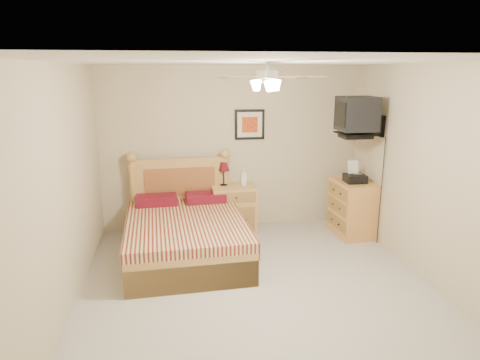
# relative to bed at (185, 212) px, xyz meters

# --- Properties ---
(floor) EXTENTS (4.50, 4.50, 0.00)m
(floor) POSITION_rel_bed_xyz_m (0.78, -1.12, -0.64)
(floor) COLOR #A7A297
(floor) RESTS_ON ground
(ceiling) EXTENTS (4.00, 4.50, 0.04)m
(ceiling) POSITION_rel_bed_xyz_m (0.78, -1.12, 1.86)
(ceiling) COLOR white
(ceiling) RESTS_ON ground
(wall_back) EXTENTS (4.00, 0.04, 2.50)m
(wall_back) POSITION_rel_bed_xyz_m (0.78, 1.13, 0.61)
(wall_back) COLOR #C1B28E
(wall_back) RESTS_ON ground
(wall_front) EXTENTS (4.00, 0.04, 2.50)m
(wall_front) POSITION_rel_bed_xyz_m (0.78, -3.37, 0.61)
(wall_front) COLOR #C1B28E
(wall_front) RESTS_ON ground
(wall_left) EXTENTS (0.04, 4.50, 2.50)m
(wall_left) POSITION_rel_bed_xyz_m (-1.22, -1.12, 0.61)
(wall_left) COLOR #C1B28E
(wall_left) RESTS_ON ground
(wall_right) EXTENTS (0.04, 4.50, 2.50)m
(wall_right) POSITION_rel_bed_xyz_m (2.78, -1.12, 0.61)
(wall_right) COLOR #C1B28E
(wall_right) RESTS_ON ground
(bed) EXTENTS (1.59, 2.03, 1.28)m
(bed) POSITION_rel_bed_xyz_m (0.00, 0.00, 0.00)
(bed) COLOR tan
(bed) RESTS_ON ground
(nightstand) EXTENTS (0.67, 0.51, 0.72)m
(nightstand) POSITION_rel_bed_xyz_m (0.76, 0.88, -0.28)
(nightstand) COLOR #BF873D
(nightstand) RESTS_ON ground
(table_lamp) EXTENTS (0.25, 0.25, 0.36)m
(table_lamp) POSITION_rel_bed_xyz_m (0.62, 0.97, 0.26)
(table_lamp) COLOR #590F19
(table_lamp) RESTS_ON nightstand
(lotion_bottle) EXTENTS (0.12, 0.12, 0.26)m
(lotion_bottle) POSITION_rel_bed_xyz_m (0.92, 0.90, 0.21)
(lotion_bottle) COLOR white
(lotion_bottle) RESTS_ON nightstand
(framed_picture) EXTENTS (0.46, 0.04, 0.46)m
(framed_picture) POSITION_rel_bed_xyz_m (1.05, 1.11, 0.98)
(framed_picture) COLOR black
(framed_picture) RESTS_ON wall_back
(dresser) EXTENTS (0.53, 0.74, 0.83)m
(dresser) POSITION_rel_bed_xyz_m (2.51, 0.45, -0.22)
(dresser) COLOR #C08D3E
(dresser) RESTS_ON ground
(fax_machine) EXTENTS (0.29, 0.31, 0.31)m
(fax_machine) POSITION_rel_bed_xyz_m (2.49, 0.39, 0.35)
(fax_machine) COLOR black
(fax_machine) RESTS_ON dresser
(magazine_lower) EXTENTS (0.25, 0.30, 0.02)m
(magazine_lower) POSITION_rel_bed_xyz_m (2.44, 0.72, 0.21)
(magazine_lower) COLOR beige
(magazine_lower) RESTS_ON dresser
(magazine_upper) EXTENTS (0.26, 0.31, 0.02)m
(magazine_upper) POSITION_rel_bed_xyz_m (2.45, 0.73, 0.23)
(magazine_upper) COLOR #9C9172
(magazine_upper) RESTS_ON magazine_lower
(wall_tv) EXTENTS (0.56, 0.46, 0.58)m
(wall_tv) POSITION_rel_bed_xyz_m (2.53, 0.22, 1.17)
(wall_tv) COLOR black
(wall_tv) RESTS_ON wall_right
(ceiling_fan) EXTENTS (1.14, 1.14, 0.28)m
(ceiling_fan) POSITION_rel_bed_xyz_m (0.78, -1.32, 1.72)
(ceiling_fan) COLOR silver
(ceiling_fan) RESTS_ON ceiling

